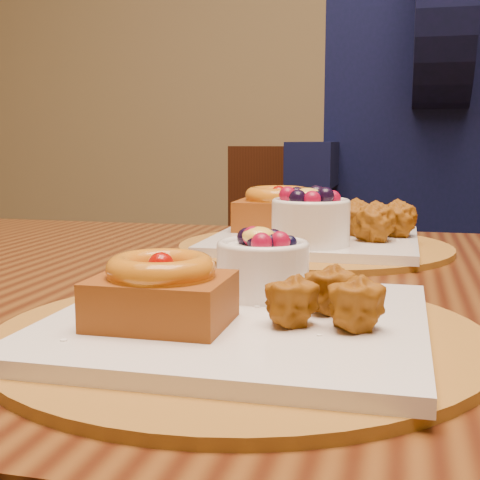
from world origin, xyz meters
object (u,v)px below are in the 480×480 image
object	(u,v)px
dining_table	(287,350)
place_setting_near	(238,312)
place_setting_far	(311,230)
chair_far	(313,323)
diner	(438,97)

from	to	relation	value
dining_table	place_setting_near	world-z (taller)	place_setting_near
place_setting_near	dining_table	bearing A→B (deg)	89.49
place_setting_far	chair_far	world-z (taller)	chair_far
place_setting_far	diner	distance (m)	0.67
place_setting_near	chair_far	world-z (taller)	chair_far
dining_table	chair_far	xyz separation A→B (m)	(-0.07, 0.77, -0.18)
dining_table	diner	bearing A→B (deg)	77.41
place_setting_near	chair_far	size ratio (longest dim) A/B	0.43
dining_table	place_setting_far	bearing A→B (deg)	91.00
dining_table	chair_far	bearing A→B (deg)	95.18
place_setting_near	diner	distance (m)	1.08
dining_table	chair_far	size ratio (longest dim) A/B	1.79
dining_table	place_setting_near	distance (m)	0.24
place_setting_near	diner	bearing A→B (deg)	79.86
diner	place_setting_near	bearing A→B (deg)	-123.34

